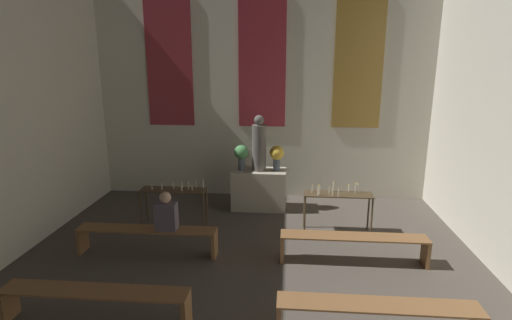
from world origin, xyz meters
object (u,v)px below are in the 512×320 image
(altar, at_px, (259,189))
(statue, at_px, (259,145))
(flower_vase_right, at_px, (277,155))
(candle_rack_right, at_px, (338,199))
(candle_rack_left, at_px, (174,195))
(person_seated, at_px, (166,213))
(pew_third_left, at_px, (95,298))
(pew_back_left, at_px, (147,235))
(flower_vase_left, at_px, (241,154))
(pew_back_right, at_px, (353,243))
(pew_third_right, at_px, (377,313))

(altar, xyz_separation_m, statue, (0.00, 0.00, 1.02))
(flower_vase_right, relative_size, candle_rack_right, 0.43)
(statue, distance_m, candle_rack_left, 2.16)
(flower_vase_right, distance_m, person_seated, 3.04)
(altar, bearing_deg, candle_rack_left, -143.81)
(candle_rack_right, relative_size, pew_third_left, 0.55)
(pew_back_left, bearing_deg, altar, 53.87)
(flower_vase_left, height_order, candle_rack_left, flower_vase_left)
(flower_vase_right, height_order, candle_rack_left, flower_vase_right)
(statue, distance_m, flower_vase_left, 0.45)
(altar, bearing_deg, person_seated, -120.13)
(flower_vase_left, bearing_deg, statue, -0.00)
(flower_vase_right, xyz_separation_m, pew_back_right, (1.37, -2.41, -0.90))
(altar, xyz_separation_m, candle_rack_right, (1.62, -1.19, 0.23))
(candle_rack_right, bearing_deg, pew_back_left, -160.14)
(statue, height_order, pew_back_right, statue)
(pew_third_right, bearing_deg, altar, 112.19)
(pew_back_right, bearing_deg, pew_third_left, -151.60)
(candle_rack_right, relative_size, pew_back_left, 0.55)
(statue, relative_size, flower_vase_right, 2.19)
(pew_back_right, distance_m, person_seated, 3.19)
(flower_vase_right, bearing_deg, altar, -180.00)
(flower_vase_right, distance_m, pew_third_left, 4.91)
(statue, xyz_separation_m, pew_third_right, (1.76, -4.31, -1.11))
(pew_back_left, bearing_deg, candle_rack_right, 19.86)
(candle_rack_right, bearing_deg, altar, 143.80)
(altar, distance_m, flower_vase_left, 0.90)
(pew_third_left, bearing_deg, statue, 67.81)
(flower_vase_right, relative_size, person_seated, 0.84)
(flower_vase_left, xyz_separation_m, pew_back_left, (-1.37, -2.41, -0.90))
(pew_third_left, relative_size, pew_third_right, 1.00)
(flower_vase_left, relative_size, candle_rack_left, 0.43)
(altar, height_order, statue, statue)
(candle_rack_right, height_order, pew_third_left, candle_rack_right)
(pew_back_right, bearing_deg, pew_back_left, 180.00)
(statue, xyz_separation_m, candle_rack_left, (-1.62, -1.19, -0.79))
(flower_vase_left, bearing_deg, pew_third_right, -63.46)
(statue, distance_m, pew_third_right, 4.79)
(pew_third_left, relative_size, pew_back_left, 1.00)
(statue, height_order, candle_rack_right, statue)
(candle_rack_left, relative_size, pew_third_right, 0.55)
(pew_back_right, xyz_separation_m, person_seated, (-3.16, 0.00, 0.41))
(candle_rack_right, height_order, pew_back_right, candle_rack_right)
(altar, xyz_separation_m, pew_third_right, (1.76, -4.31, -0.09))
(pew_third_right, height_order, pew_back_right, same)
(flower_vase_right, xyz_separation_m, pew_third_right, (1.37, -4.31, -0.90))
(altar, bearing_deg, pew_back_right, -53.87)
(candle_rack_right, bearing_deg, candle_rack_left, 179.96)
(candle_rack_right, distance_m, person_seated, 3.26)
(altar, height_order, candle_rack_right, candle_rack_right)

